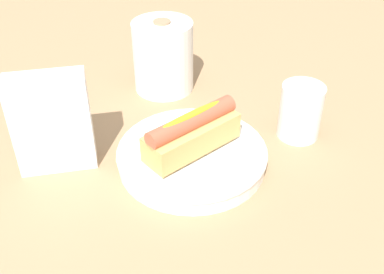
{
  "coord_description": "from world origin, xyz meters",
  "views": [
    {
      "loc": [
        -0.21,
        -0.52,
        0.45
      ],
      "look_at": [
        0.01,
        -0.01,
        0.05
      ],
      "focal_mm": 44.13,
      "sensor_mm": 36.0,
      "label": 1
    }
  ],
  "objects_px": {
    "serving_bowl": "(192,155)",
    "paper_towel_roll": "(163,56)",
    "water_glass": "(300,114)",
    "napkin_box": "(52,123)",
    "hotdog_front": "(192,133)"
  },
  "relations": [
    {
      "from": "serving_bowl",
      "to": "paper_towel_roll",
      "type": "bearing_deg",
      "value": 79.45
    },
    {
      "from": "serving_bowl",
      "to": "water_glass",
      "type": "distance_m",
      "value": 0.19
    },
    {
      "from": "paper_towel_roll",
      "to": "napkin_box",
      "type": "bearing_deg",
      "value": -145.91
    },
    {
      "from": "serving_bowl",
      "to": "napkin_box",
      "type": "relative_size",
      "value": 1.5
    },
    {
      "from": "water_glass",
      "to": "napkin_box",
      "type": "distance_m",
      "value": 0.38
    },
    {
      "from": "hotdog_front",
      "to": "paper_towel_roll",
      "type": "relative_size",
      "value": 1.18
    },
    {
      "from": "serving_bowl",
      "to": "napkin_box",
      "type": "xyz_separation_m",
      "value": [
        -0.18,
        0.08,
        0.06
      ]
    },
    {
      "from": "serving_bowl",
      "to": "napkin_box",
      "type": "height_order",
      "value": "napkin_box"
    },
    {
      "from": "hotdog_front",
      "to": "paper_towel_roll",
      "type": "bearing_deg",
      "value": 79.45
    },
    {
      "from": "serving_bowl",
      "to": "water_glass",
      "type": "relative_size",
      "value": 2.5
    },
    {
      "from": "serving_bowl",
      "to": "paper_towel_roll",
      "type": "height_order",
      "value": "paper_towel_roll"
    },
    {
      "from": "serving_bowl",
      "to": "hotdog_front",
      "type": "distance_m",
      "value": 0.04
    },
    {
      "from": "napkin_box",
      "to": "water_glass",
      "type": "bearing_deg",
      "value": -0.14
    },
    {
      "from": "serving_bowl",
      "to": "water_glass",
      "type": "bearing_deg",
      "value": 0.67
    },
    {
      "from": "paper_towel_roll",
      "to": "serving_bowl",
      "type": "bearing_deg",
      "value": -100.55
    }
  ]
}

